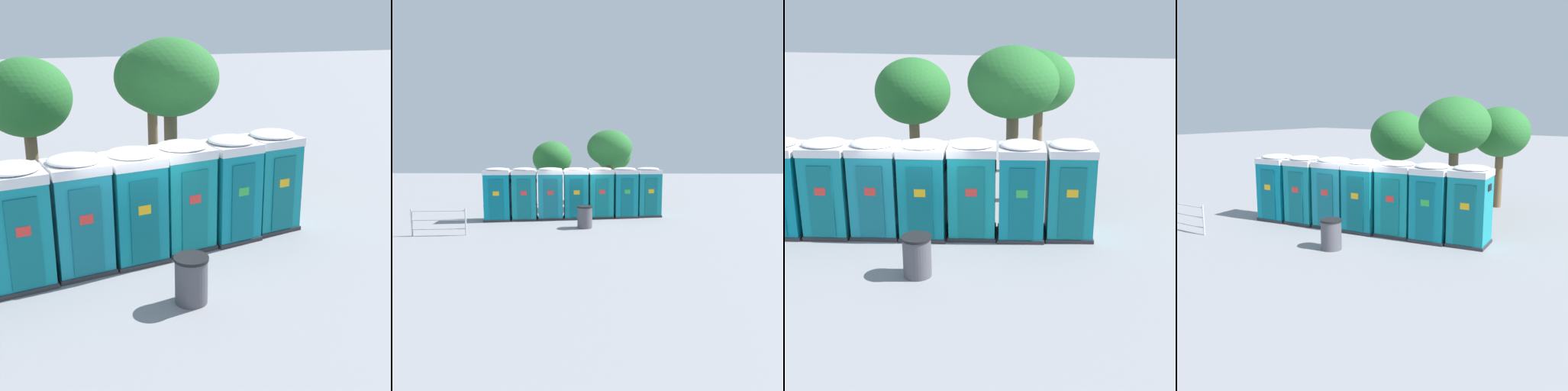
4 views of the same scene
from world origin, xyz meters
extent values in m
plane|color=gray|center=(0.00, 0.00, 0.00)|extent=(120.00, 120.00, 0.00)
cube|color=#2D2D33|center=(-2.43, -0.60, 0.05)|extent=(1.36, 1.37, 0.10)
cube|color=#108492|center=(-2.43, -0.60, 1.15)|extent=(1.29, 1.31, 2.10)
cube|color=#0C6672|center=(-2.34, -1.18, 1.07)|extent=(0.61, 0.13, 1.85)
cube|color=red|center=(-2.33, -1.20, 1.35)|extent=(0.28, 0.05, 0.20)
cube|color=black|center=(-1.87, -0.51, 1.89)|extent=(0.08, 0.36, 0.20)
cube|color=white|center=(-2.43, -0.60, 2.30)|extent=(1.33, 1.35, 0.20)
ellipsoid|color=white|center=(-2.43, -0.60, 2.45)|extent=(1.27, 1.28, 0.18)
cube|color=#2D2D33|center=(-1.21, -0.35, 0.05)|extent=(1.40, 1.38, 0.10)
cube|color=teal|center=(-1.21, -0.35, 1.15)|extent=(1.33, 1.31, 2.10)
cube|color=#116778|center=(-1.11, -0.92, 1.07)|extent=(0.64, 0.13, 1.85)
cube|color=red|center=(-1.11, -0.94, 1.35)|extent=(0.28, 0.05, 0.20)
cube|color=black|center=(-0.62, -0.25, 1.89)|extent=(0.08, 0.36, 0.20)
cube|color=white|center=(-1.21, -0.35, 2.30)|extent=(1.37, 1.35, 0.20)
ellipsoid|color=white|center=(-1.21, -0.35, 2.45)|extent=(1.30, 1.28, 0.18)
cube|color=#2D2D33|center=(0.03, -0.18, 0.05)|extent=(1.36, 1.36, 0.10)
cube|color=#0D7D8C|center=(0.03, -0.18, 1.15)|extent=(1.30, 1.30, 2.10)
cube|color=#0A616D|center=(0.12, -0.76, 1.07)|extent=(0.62, 0.12, 1.85)
cube|color=yellow|center=(0.13, -0.78, 1.35)|extent=(0.28, 0.05, 0.20)
cube|color=black|center=(0.61, -0.09, 1.89)|extent=(0.08, 0.36, 0.20)
cube|color=white|center=(0.03, -0.18, 2.30)|extent=(1.34, 1.34, 0.20)
ellipsoid|color=white|center=(0.03, -0.18, 2.45)|extent=(1.27, 1.27, 0.18)
cube|color=#2D2D33|center=(1.25, 0.13, 0.05)|extent=(1.43, 1.40, 0.10)
cube|color=teal|center=(1.25, 0.13, 1.15)|extent=(1.36, 1.33, 2.10)
cube|color=#0C6E74|center=(1.35, -0.44, 1.07)|extent=(0.64, 0.14, 1.85)
cube|color=red|center=(1.36, -0.46, 1.35)|extent=(0.28, 0.06, 0.20)
cube|color=black|center=(1.84, 0.24, 1.89)|extent=(0.09, 0.36, 0.20)
cube|color=white|center=(1.25, 0.13, 2.30)|extent=(1.40, 1.37, 0.20)
ellipsoid|color=white|center=(1.25, 0.13, 2.45)|extent=(1.33, 1.30, 0.18)
cube|color=#2D2D33|center=(2.49, 0.29, 0.05)|extent=(1.37, 1.38, 0.10)
cube|color=#0C8295|center=(2.49, 0.29, 1.15)|extent=(1.30, 1.32, 2.10)
cube|color=#0A6574|center=(2.59, -0.29, 1.07)|extent=(0.61, 0.14, 1.85)
cube|color=green|center=(2.60, -0.31, 1.35)|extent=(0.28, 0.06, 0.20)
cube|color=black|center=(3.06, 0.39, 1.89)|extent=(0.09, 0.36, 0.20)
cube|color=white|center=(2.49, 0.29, 2.30)|extent=(1.34, 1.36, 0.20)
ellipsoid|color=white|center=(2.49, 0.29, 2.45)|extent=(1.28, 1.29, 0.18)
cube|color=#2D2D33|center=(3.71, 0.59, 0.05)|extent=(1.40, 1.38, 0.10)
cube|color=teal|center=(3.71, 0.59, 1.15)|extent=(1.33, 1.32, 2.10)
cube|color=#0D676F|center=(3.81, 0.02, 1.07)|extent=(0.63, 0.14, 1.85)
cube|color=yellow|center=(3.81, 0.00, 1.35)|extent=(0.28, 0.06, 0.20)
cube|color=black|center=(4.29, 0.69, 1.89)|extent=(0.08, 0.36, 0.20)
cube|color=white|center=(3.71, 0.59, 2.30)|extent=(1.37, 1.36, 0.20)
ellipsoid|color=white|center=(3.71, 0.59, 2.45)|extent=(1.30, 1.29, 0.18)
cylinder|color=brown|center=(1.81, 3.00, 1.53)|extent=(0.37, 0.37, 3.06)
ellipsoid|color=#286B2D|center=(1.81, 3.00, 3.64)|extent=(2.67, 2.67, 2.09)
cylinder|color=brown|center=(-1.88, 4.72, 1.21)|extent=(0.36, 0.36, 2.43)
ellipsoid|color=#286B2D|center=(-1.88, 4.72, 3.04)|extent=(2.55, 2.55, 2.22)
cylinder|color=brown|center=(2.18, 6.48, 1.34)|extent=(0.34, 0.34, 2.67)
ellipsoid|color=#286B2D|center=(2.18, 6.48, 3.26)|extent=(2.48, 2.48, 2.14)
cylinder|color=#4C4C54|center=(0.59, -2.46, 0.44)|extent=(0.63, 0.63, 0.88)
cylinder|color=black|center=(0.59, -2.46, 0.91)|extent=(0.67, 0.67, 0.06)
camera|label=1|loc=(-2.32, -11.27, 5.27)|focal=50.00mm
camera|label=2|loc=(1.21, -15.25, 2.80)|focal=28.00mm
camera|label=3|loc=(4.30, -12.84, 5.59)|focal=50.00mm
camera|label=4|loc=(9.84, -12.35, 4.28)|focal=42.00mm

